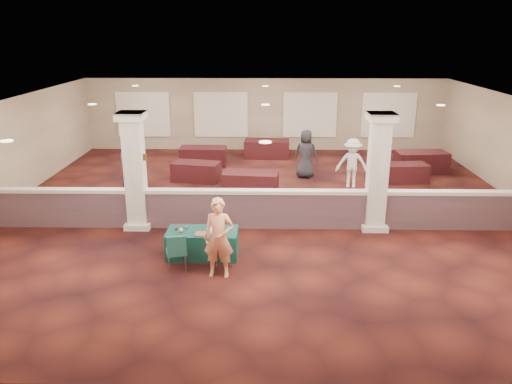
{
  "coord_description": "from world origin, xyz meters",
  "views": [
    {
      "loc": [
        -0.0,
        -14.36,
        5.23
      ],
      "look_at": [
        -0.23,
        -2.0,
        1.2
      ],
      "focal_mm": 35.0,
      "sensor_mm": 36.0,
      "label": 1
    }
  ],
  "objects_px": {
    "far_table_back_left": "(203,156)",
    "far_table_back_center": "(267,149)",
    "attendee_d": "(306,154)",
    "woman": "(219,238)",
    "conf_chair_main": "(219,252)",
    "attendee_a": "(132,165)",
    "attendee_b": "(352,163)",
    "far_table_front_left": "(196,171)",
    "conf_chair_side": "(177,249)",
    "attendee_c": "(383,155)",
    "near_table": "(203,243)",
    "far_table_front_center": "(250,183)",
    "far_table_front_right": "(404,173)",
    "far_table_back_right": "(421,162)"
  },
  "relations": [
    {
      "from": "far_table_front_left",
      "to": "far_table_back_left",
      "type": "relative_size",
      "value": 0.91
    },
    {
      "from": "conf_chair_main",
      "to": "woman",
      "type": "height_order",
      "value": "woman"
    },
    {
      "from": "attendee_b",
      "to": "far_table_back_center",
      "type": "bearing_deg",
      "value": 135.56
    },
    {
      "from": "far_table_front_center",
      "to": "far_table_back_center",
      "type": "relative_size",
      "value": 0.97
    },
    {
      "from": "conf_chair_side",
      "to": "far_table_front_left",
      "type": "relative_size",
      "value": 0.53
    },
    {
      "from": "far_table_back_right",
      "to": "attendee_c",
      "type": "xyz_separation_m",
      "value": [
        -1.68,
        -0.8,
        0.45
      ]
    },
    {
      "from": "far_table_front_center",
      "to": "far_table_front_right",
      "type": "relative_size",
      "value": 1.12
    },
    {
      "from": "far_table_front_left",
      "to": "far_table_back_center",
      "type": "height_order",
      "value": "far_table_back_center"
    },
    {
      "from": "near_table",
      "to": "far_table_front_left",
      "type": "height_order",
      "value": "far_table_front_left"
    },
    {
      "from": "far_table_back_center",
      "to": "attendee_a",
      "type": "bearing_deg",
      "value": -132.5
    },
    {
      "from": "far_table_front_left",
      "to": "far_table_back_center",
      "type": "distance_m",
      "value": 4.34
    },
    {
      "from": "far_table_front_center",
      "to": "far_table_back_left",
      "type": "xyz_separation_m",
      "value": [
        -2.01,
        3.63,
        0.0
      ]
    },
    {
      "from": "conf_chair_main",
      "to": "far_table_back_left",
      "type": "bearing_deg",
      "value": 115.77
    },
    {
      "from": "conf_chair_main",
      "to": "woman",
      "type": "bearing_deg",
      "value": -65.71
    },
    {
      "from": "far_table_front_center",
      "to": "attendee_d",
      "type": "relative_size",
      "value": 1.02
    },
    {
      "from": "far_table_back_left",
      "to": "attendee_d",
      "type": "height_order",
      "value": "attendee_d"
    },
    {
      "from": "far_table_front_left",
      "to": "attendee_d",
      "type": "xyz_separation_m",
      "value": [
        3.99,
        0.5,
        0.55
      ]
    },
    {
      "from": "woman",
      "to": "attendee_d",
      "type": "xyz_separation_m",
      "value": [
        2.49,
        7.85,
        -0.01
      ]
    },
    {
      "from": "far_table_back_right",
      "to": "far_table_front_right",
      "type": "bearing_deg",
      "value": -126.32
    },
    {
      "from": "near_table",
      "to": "far_table_front_center",
      "type": "xyz_separation_m",
      "value": [
        1.01,
        4.86,
        0.05
      ]
    },
    {
      "from": "conf_chair_side",
      "to": "attendee_c",
      "type": "relative_size",
      "value": 0.53
    },
    {
      "from": "far_table_front_left",
      "to": "conf_chair_main",
      "type": "bearing_deg",
      "value": -78.38
    },
    {
      "from": "far_table_back_left",
      "to": "far_table_back_center",
      "type": "relative_size",
      "value": 0.98
    },
    {
      "from": "attendee_a",
      "to": "attendee_c",
      "type": "xyz_separation_m",
      "value": [
        8.78,
        2.0,
        -0.1
      ]
    },
    {
      "from": "conf_chair_side",
      "to": "attendee_a",
      "type": "relative_size",
      "value": 0.47
    },
    {
      "from": "woman",
      "to": "attendee_d",
      "type": "bearing_deg",
      "value": 77.17
    },
    {
      "from": "conf_chair_main",
      "to": "attendee_a",
      "type": "distance_m",
      "value": 6.71
    },
    {
      "from": "attendee_d",
      "to": "far_table_back_left",
      "type": "bearing_deg",
      "value": -7.91
    },
    {
      "from": "far_table_front_right",
      "to": "far_table_front_left",
      "type": "bearing_deg",
      "value": 180.0
    },
    {
      "from": "woman",
      "to": "far_table_back_right",
      "type": "bearing_deg",
      "value": 56.02
    },
    {
      "from": "near_table",
      "to": "far_table_back_right",
      "type": "bearing_deg",
      "value": 46.52
    },
    {
      "from": "woman",
      "to": "far_table_back_center",
      "type": "relative_size",
      "value": 0.96
    },
    {
      "from": "attendee_a",
      "to": "far_table_front_center",
      "type": "bearing_deg",
      "value": -20.7
    },
    {
      "from": "far_table_back_right",
      "to": "attendee_d",
      "type": "bearing_deg",
      "value": -168.98
    },
    {
      "from": "far_table_front_right",
      "to": "attendee_a",
      "type": "bearing_deg",
      "value": -171.43
    },
    {
      "from": "far_table_front_left",
      "to": "far_table_back_right",
      "type": "relative_size",
      "value": 0.87
    },
    {
      "from": "conf_chair_main",
      "to": "far_table_front_center",
      "type": "xyz_separation_m",
      "value": [
        0.54,
        5.71,
        -0.11
      ]
    },
    {
      "from": "attendee_d",
      "to": "woman",
      "type": "bearing_deg",
      "value": 87.05
    },
    {
      "from": "woman",
      "to": "conf_chair_side",
      "type": "bearing_deg",
      "value": 172.65
    },
    {
      "from": "attendee_d",
      "to": "near_table",
      "type": "bearing_deg",
      "value": 81.01
    },
    {
      "from": "far_table_back_left",
      "to": "far_table_back_right",
      "type": "bearing_deg",
      "value": -5.24
    },
    {
      "from": "woman",
      "to": "far_table_back_left",
      "type": "distance_m",
      "value": 9.65
    },
    {
      "from": "conf_chair_side",
      "to": "conf_chair_main",
      "type": "bearing_deg",
      "value": -15.47
    },
    {
      "from": "near_table",
      "to": "far_table_back_left",
      "type": "xyz_separation_m",
      "value": [
        -1.0,
        8.5,
        0.05
      ]
    },
    {
      "from": "attendee_a",
      "to": "conf_chair_main",
      "type": "bearing_deg",
      "value": -79.33
    },
    {
      "from": "conf_chair_main",
      "to": "far_table_front_right",
      "type": "height_order",
      "value": "conf_chair_main"
    },
    {
      "from": "woman",
      "to": "far_table_front_right",
      "type": "relative_size",
      "value": 1.11
    },
    {
      "from": "far_table_back_left",
      "to": "attendee_a",
      "type": "relative_size",
      "value": 0.97
    },
    {
      "from": "conf_chair_side",
      "to": "attendee_c",
      "type": "bearing_deg",
      "value": 37.67
    },
    {
      "from": "far_table_front_left",
      "to": "attendee_a",
      "type": "height_order",
      "value": "attendee_a"
    }
  ]
}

